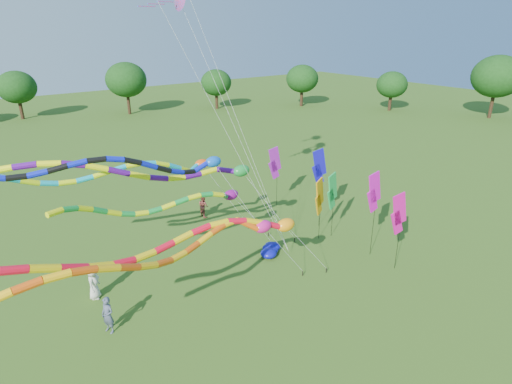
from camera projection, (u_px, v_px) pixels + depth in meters
ground at (303, 303)px, 21.44m from camera, size 160.00×160.00×0.00m
tree_ring at (424, 242)px, 15.82m from camera, size 117.18×115.88×9.61m
tube_kite_red at (198, 239)px, 17.82m from camera, size 15.92×1.54×7.04m
tube_kite_orange at (191, 245)px, 17.02m from camera, size 14.30×2.76×6.79m
tube_kite_purple at (148, 172)px, 21.47m from camera, size 16.98×3.42×8.10m
tube_kite_blue at (140, 167)px, 19.75m from camera, size 14.67×1.30×8.40m
tube_kite_cyan at (139, 170)px, 21.88m from camera, size 14.41×1.89×8.04m
tube_kite_green at (179, 202)px, 22.35m from camera, size 12.85×1.70×6.37m
banner_pole_violet at (275, 163)px, 31.70m from camera, size 1.16×0.16×4.69m
banner_pole_green at (332, 192)px, 26.89m from camera, size 1.15×0.34×4.49m
banner_pole_blue_b at (319, 167)px, 28.00m from camera, size 1.16×0.27×5.58m
banner_pole_magenta_b at (374, 193)px, 24.40m from camera, size 1.16×0.12×5.36m
banner_pole_orange at (319, 197)px, 26.65m from camera, size 1.12×0.48×4.27m
banner_pole_magenta_a at (399, 214)px, 23.16m from camera, size 1.16×0.27×4.72m
blue_nylon_heap at (267, 249)px, 26.18m from camera, size 1.56×1.30×0.53m
person_a at (94, 283)px, 21.57m from camera, size 0.97×1.04×1.79m
person_b at (108, 315)px, 19.15m from camera, size 0.66×0.77×1.80m
person_c at (203, 206)px, 30.83m from camera, size 0.65×0.82×1.63m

